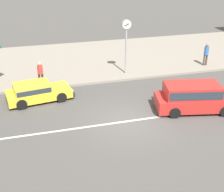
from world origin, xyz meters
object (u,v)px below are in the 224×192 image
(hatchback_yellow_2, at_px, (36,91))
(pedestrian_mid_kerb, at_px, (206,53))
(minivan_red_3, at_px, (194,96))
(street_clock, at_px, (126,34))
(pedestrian_by_shop, at_px, (40,72))

(hatchback_yellow_2, bearing_deg, pedestrian_mid_kerb, 11.24)
(minivan_red_3, bearing_deg, street_clock, 108.27)
(hatchback_yellow_2, height_order, pedestrian_by_shop, pedestrian_by_shop)
(pedestrian_mid_kerb, relative_size, pedestrian_by_shop, 1.11)
(minivan_red_3, height_order, street_clock, street_clock)
(hatchback_yellow_2, bearing_deg, street_clock, 21.89)
(street_clock, bearing_deg, minivan_red_3, -71.73)
(hatchback_yellow_2, relative_size, pedestrian_mid_kerb, 2.37)
(street_clock, height_order, pedestrian_by_shop, street_clock)
(minivan_red_3, bearing_deg, hatchback_yellow_2, 156.87)
(pedestrian_mid_kerb, distance_m, pedestrian_by_shop, 12.33)
(minivan_red_3, distance_m, pedestrian_mid_kerb, 7.50)
(hatchback_yellow_2, height_order, street_clock, street_clock)
(minivan_red_3, xyz_separation_m, street_clock, (-2.03, 6.14, 2.14))
(hatchback_yellow_2, height_order, minivan_red_3, minivan_red_3)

